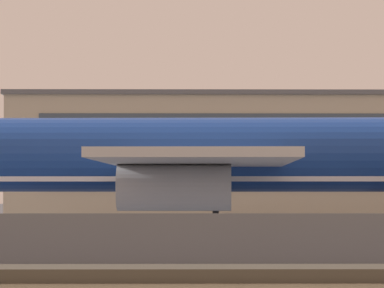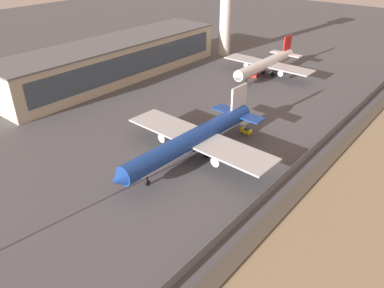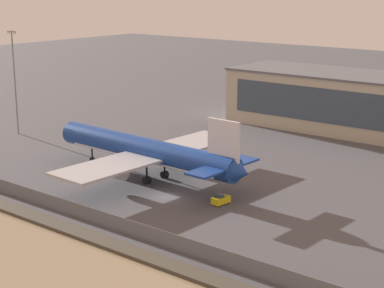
# 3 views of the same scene
# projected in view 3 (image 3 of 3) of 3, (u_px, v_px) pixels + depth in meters

# --- Properties ---
(ground_plane) EXTENTS (500.00, 500.00, 0.00)m
(ground_plane) POSITION_uv_depth(u_px,v_px,m) (167.00, 197.00, 109.44)
(ground_plane) COLOR #4C4C51
(shoreline_seawall) EXTENTS (320.00, 3.00, 0.50)m
(shoreline_seawall) POSITION_uv_depth(u_px,v_px,m) (75.00, 231.00, 93.90)
(shoreline_seawall) COLOR #474238
(shoreline_seawall) RESTS_ON ground
(perimeter_fence) EXTENTS (280.00, 0.10, 2.35)m
(perimeter_fence) POSITION_uv_depth(u_px,v_px,m) (97.00, 217.00, 97.07)
(perimeter_fence) COLOR slate
(perimeter_fence) RESTS_ON ground
(cargo_jet_blue) EXTENTS (48.14, 41.28, 13.83)m
(cargo_jet_blue) POSITION_uv_depth(u_px,v_px,m) (147.00, 151.00, 118.70)
(cargo_jet_blue) COLOR #193D93
(cargo_jet_blue) RESTS_ON ground
(baggage_tug) EXTENTS (1.95, 3.36, 1.80)m
(baggage_tug) POSITION_uv_depth(u_px,v_px,m) (221.00, 200.00, 105.87)
(baggage_tug) COLOR yellow
(baggage_tug) RESTS_ON ground
(apron_light_mast_apron_west) EXTENTS (3.20, 0.40, 24.67)m
(apron_light_mast_apron_west) POSITION_uv_depth(u_px,v_px,m) (15.00, 78.00, 151.68)
(apron_light_mast_apron_west) COLOR gray
(apron_light_mast_apron_west) RESTS_ON ground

